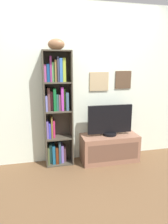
# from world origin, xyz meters

# --- Properties ---
(ground) EXTENTS (5.20, 5.20, 0.04)m
(ground) POSITION_xyz_m (0.00, 0.00, -0.02)
(ground) COLOR brown
(back_wall) EXTENTS (4.80, 0.08, 2.52)m
(back_wall) POSITION_xyz_m (0.00, 1.13, 1.26)
(back_wall) COLOR silver
(back_wall) RESTS_ON ground
(bookshelf) EXTENTS (0.43, 0.27, 1.78)m
(bookshelf) POSITION_xyz_m (-0.44, 1.00, 0.88)
(bookshelf) COLOR #443E32
(bookshelf) RESTS_ON ground
(football) EXTENTS (0.27, 0.21, 0.16)m
(football) POSITION_xyz_m (-0.42, 0.97, 1.86)
(football) COLOR brown
(football) RESTS_ON bookshelf
(tv_stand) EXTENTS (0.94, 0.42, 0.44)m
(tv_stand) POSITION_xyz_m (0.41, 0.89, 0.22)
(tv_stand) COLOR #90624C
(tv_stand) RESTS_ON ground
(television) EXTENTS (0.74, 0.22, 0.50)m
(television) POSITION_xyz_m (0.41, 0.89, 0.69)
(television) COLOR black
(television) RESTS_ON tv_stand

